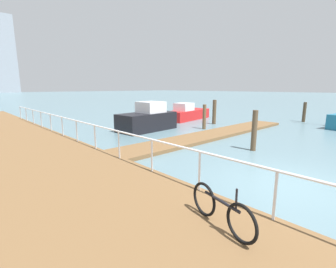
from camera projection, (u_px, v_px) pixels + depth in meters
ground_plane at (63, 121)px, 22.03m from camera, size 300.00×300.00×0.00m
floating_dock at (211, 135)px, 15.18m from camera, size 15.70×2.00×0.18m
boardwalk_railing at (85, 127)px, 11.11m from camera, size 0.06×25.64×1.08m
dock_piling_0 at (254, 131)px, 11.61m from camera, size 0.25×0.25×1.99m
dock_piling_1 at (214, 112)px, 20.08m from camera, size 0.31×0.31×2.03m
dock_piling_2 at (304, 112)px, 21.33m from camera, size 0.28×0.28×1.76m
dock_piling_3 at (204, 117)px, 17.68m from camera, size 0.26×0.26×1.82m
moored_boat_0 at (188, 113)px, 22.93m from camera, size 5.56×2.59×1.62m
moored_boat_1 at (148, 119)px, 17.24m from camera, size 4.49×2.33×2.04m
bicycle_at_railing at (221, 209)px, 4.58m from camera, size 0.47×1.73×0.94m
skyline_tower_3 at (3, 54)px, 132.53m from camera, size 11.96×6.87×42.08m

